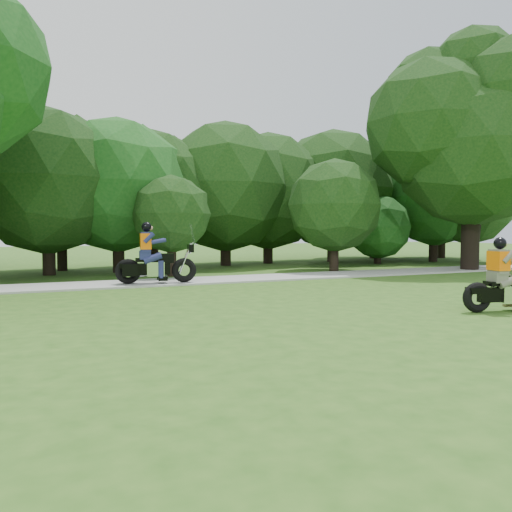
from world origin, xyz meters
TOP-DOWN VIEW (x-y plane):
  - ground at (0.00, 0.00)m, footprint 100.00×100.00m
  - walkway at (0.00, 8.00)m, footprint 60.00×2.20m
  - tree_line at (1.08, 14.62)m, footprint 37.85×12.38m
  - big_tree_east at (10.46, 7.87)m, footprint 9.07×6.89m
  - chopper_motorcycle at (2.44, -0.83)m, footprint 2.25×0.88m
  - touring_motorcycle at (-3.42, 7.52)m, footprint 2.59×1.00m

SIDE VIEW (x-z plane):
  - ground at x=0.00m, z-range 0.00..0.00m
  - walkway at x=0.00m, z-range 0.00..0.06m
  - chopper_motorcycle at x=2.44m, z-range -0.21..1.41m
  - touring_motorcycle at x=-3.42m, z-range -0.21..1.76m
  - tree_line at x=1.08m, z-range -0.03..7.35m
  - big_tree_east at x=10.46m, z-range 0.80..11.26m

